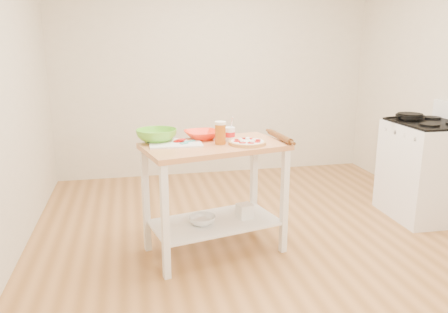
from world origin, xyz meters
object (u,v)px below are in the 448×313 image
object	(u,v)px
prep_island	(215,176)
pizza	(247,142)
yogurt_tub	(229,134)
shelf_glass_bowl	(202,220)
orange_bowl	(202,135)
green_bowl	(157,135)
beer_pint	(220,133)
spatula	(187,142)
cutting_board	(175,143)
knife	(158,141)
rolling_pin	(280,137)
skillet	(409,116)
shelf_bin	(245,211)
gas_stove	(425,170)

from	to	relation	value
prep_island	pizza	distance (m)	0.37
yogurt_tub	shelf_glass_bowl	xyz separation A→B (m)	(-0.25, -0.13, -0.66)
orange_bowl	green_bowl	xyz separation A→B (m)	(-0.37, -0.03, 0.02)
orange_bowl	beer_pint	xyz separation A→B (m)	(0.11, -0.21, 0.05)
spatula	green_bowl	xyz separation A→B (m)	(-0.22, 0.14, 0.03)
cutting_board	knife	distance (m)	0.15
cutting_board	rolling_pin	xyz separation A→B (m)	(0.84, -0.03, 0.02)
prep_island	shelf_glass_bowl	xyz separation A→B (m)	(-0.11, -0.04, -0.35)
green_bowl	spatula	bearing A→B (deg)	-32.67
skillet	green_bowl	distance (m)	2.46
skillet	green_bowl	bearing A→B (deg)	177.54
shelf_bin	knife	bearing A→B (deg)	170.04
prep_island	pizza	bearing A→B (deg)	-13.56
spatula	prep_island	bearing A→B (deg)	-37.65
spatula	green_bowl	world-z (taller)	green_bowl
knife	green_bowl	size ratio (longest dim) A/B	0.75
green_bowl	beer_pint	bearing A→B (deg)	-21.60
pizza	spatula	size ratio (longest dim) A/B	2.18
yogurt_tub	prep_island	bearing A→B (deg)	-147.45
cutting_board	knife	bearing A→B (deg)	153.26
knife	yogurt_tub	xyz separation A→B (m)	(0.56, -0.06, 0.04)
shelf_bin	yogurt_tub	bearing A→B (deg)	151.35
prep_island	green_bowl	size ratio (longest dim) A/B	3.72
cutting_board	green_bowl	size ratio (longest dim) A/B	1.27
beer_pint	shelf_bin	distance (m)	0.70
shelf_glass_bowl	shelf_bin	size ratio (longest dim) A/B	1.85
green_bowl	shelf_bin	distance (m)	0.95
prep_island	knife	bearing A→B (deg)	161.47
rolling_pin	shelf_glass_bowl	size ratio (longest dim) A/B	2.00
gas_stove	green_bowl	bearing A→B (deg)	-175.75
skillet	pizza	size ratio (longest dim) A/B	1.44
pizza	knife	size ratio (longest dim) A/B	1.21
beer_pint	yogurt_tub	world-z (taller)	yogurt_tub
gas_stove	skillet	bearing A→B (deg)	127.03
knife	pizza	bearing A→B (deg)	-46.03
spatula	rolling_pin	world-z (taller)	rolling_pin
gas_stove	shelf_glass_bowl	size ratio (longest dim) A/B	5.21
spatula	beer_pint	xyz separation A→B (m)	(0.25, -0.05, 0.07)
spatula	yogurt_tub	xyz separation A→B (m)	(0.35, 0.05, 0.04)
prep_island	skillet	xyz separation A→B (m)	(2.01, 0.47, 0.33)
beer_pint	yogurt_tub	size ratio (longest dim) A/B	0.89
skillet	yogurt_tub	distance (m)	1.92
spatula	shelf_bin	bearing A→B (deg)	-28.92
gas_stove	shelf_glass_bowl	xyz separation A→B (m)	(-2.24, -0.35, -0.18)
prep_island	knife	distance (m)	0.53
orange_bowl	skillet	bearing A→B (deg)	7.23
pizza	yogurt_tub	bearing A→B (deg)	126.44
cutting_board	shelf_glass_bowl	bearing A→B (deg)	-30.69
cutting_board	orange_bowl	size ratio (longest dim) A/B	1.46
cutting_board	pizza	bearing A→B (deg)	-12.77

